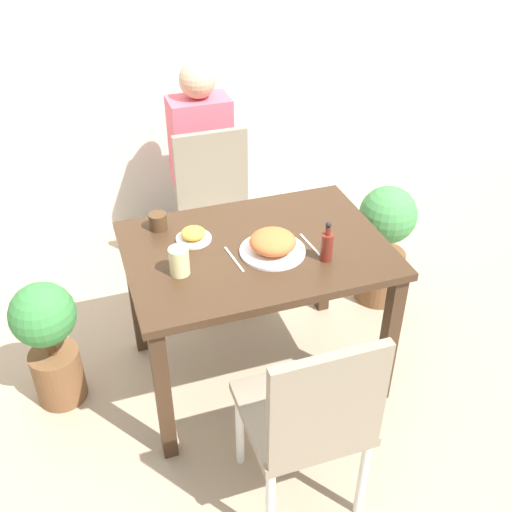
{
  "coord_description": "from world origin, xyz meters",
  "views": [
    {
      "loc": [
        -0.66,
        -1.97,
        2.14
      ],
      "look_at": [
        0.0,
        0.0,
        0.68
      ],
      "focal_mm": 42.0,
      "sensor_mm": 36.0,
      "label": 1
    }
  ],
  "objects_px": {
    "potted_plant_right": "(384,240)",
    "person_figure": "(202,163)",
    "sauce_bottle": "(327,245)",
    "drink_cup": "(158,221)",
    "chair_far": "(218,208)",
    "juice_glass": "(179,261)",
    "food_plate": "(273,244)",
    "side_plate": "(193,235)",
    "chair_near": "(311,416)",
    "potted_plant_left": "(49,338)"
  },
  "relations": [
    {
      "from": "chair_far",
      "to": "side_plate",
      "type": "bearing_deg",
      "value": -114.18
    },
    {
      "from": "side_plate",
      "to": "drink_cup",
      "type": "height_order",
      "value": "drink_cup"
    },
    {
      "from": "drink_cup",
      "to": "sauce_bottle",
      "type": "relative_size",
      "value": 0.44
    },
    {
      "from": "chair_far",
      "to": "drink_cup",
      "type": "height_order",
      "value": "chair_far"
    },
    {
      "from": "chair_near",
      "to": "drink_cup",
      "type": "xyz_separation_m",
      "value": [
        -0.31,
        1.0,
        0.26
      ]
    },
    {
      "from": "side_plate",
      "to": "sauce_bottle",
      "type": "relative_size",
      "value": 0.85
    },
    {
      "from": "chair_far",
      "to": "juice_glass",
      "type": "height_order",
      "value": "chair_far"
    },
    {
      "from": "sauce_bottle",
      "to": "potted_plant_left",
      "type": "xyz_separation_m",
      "value": [
        -1.14,
        0.31,
        -0.44
      ]
    },
    {
      "from": "chair_far",
      "to": "side_plate",
      "type": "xyz_separation_m",
      "value": [
        -0.27,
        -0.6,
        0.25
      ]
    },
    {
      "from": "sauce_bottle",
      "to": "side_plate",
      "type": "bearing_deg",
      "value": 146.7
    },
    {
      "from": "sauce_bottle",
      "to": "potted_plant_right",
      "type": "xyz_separation_m",
      "value": [
        0.59,
        0.51,
        -0.42
      ]
    },
    {
      "from": "side_plate",
      "to": "person_figure",
      "type": "xyz_separation_m",
      "value": [
        0.29,
        1.01,
        -0.17
      ]
    },
    {
      "from": "chair_far",
      "to": "potted_plant_left",
      "type": "distance_m",
      "value": 1.12
    },
    {
      "from": "person_figure",
      "to": "juice_glass",
      "type": "bearing_deg",
      "value": -107.84
    },
    {
      "from": "side_plate",
      "to": "person_figure",
      "type": "bearing_deg",
      "value": 74.16
    },
    {
      "from": "chair_far",
      "to": "potted_plant_left",
      "type": "xyz_separation_m",
      "value": [
        -0.93,
        -0.6,
        -0.15
      ]
    },
    {
      "from": "food_plate",
      "to": "potted_plant_right",
      "type": "height_order",
      "value": "food_plate"
    },
    {
      "from": "food_plate",
      "to": "potted_plant_left",
      "type": "xyz_separation_m",
      "value": [
        -0.95,
        0.2,
        -0.41
      ]
    },
    {
      "from": "side_plate",
      "to": "potted_plant_right",
      "type": "bearing_deg",
      "value": 10.51
    },
    {
      "from": "potted_plant_right",
      "to": "person_figure",
      "type": "relative_size",
      "value": 0.59
    },
    {
      "from": "potted_plant_right",
      "to": "juice_glass",
      "type": "bearing_deg",
      "value": -160.7
    },
    {
      "from": "chair_far",
      "to": "food_plate",
      "type": "distance_m",
      "value": 0.83
    },
    {
      "from": "food_plate",
      "to": "person_figure",
      "type": "height_order",
      "value": "person_figure"
    },
    {
      "from": "chair_far",
      "to": "sauce_bottle",
      "type": "relative_size",
      "value": 5.01
    },
    {
      "from": "side_plate",
      "to": "juice_glass",
      "type": "bearing_deg",
      "value": -116.6
    },
    {
      "from": "food_plate",
      "to": "side_plate",
      "type": "bearing_deg",
      "value": 145.94
    },
    {
      "from": "chair_near",
      "to": "potted_plant_right",
      "type": "distance_m",
      "value": 1.39
    },
    {
      "from": "potted_plant_right",
      "to": "person_figure",
      "type": "xyz_separation_m",
      "value": [
        -0.78,
        0.81,
        0.2
      ]
    },
    {
      "from": "side_plate",
      "to": "drink_cup",
      "type": "relative_size",
      "value": 1.91
    },
    {
      "from": "chair_near",
      "to": "sauce_bottle",
      "type": "xyz_separation_m",
      "value": [
        0.29,
        0.55,
        0.29
      ]
    },
    {
      "from": "potted_plant_left",
      "to": "sauce_bottle",
      "type": "bearing_deg",
      "value": -15.32
    },
    {
      "from": "food_plate",
      "to": "person_figure",
      "type": "bearing_deg",
      "value": 90.11
    },
    {
      "from": "food_plate",
      "to": "side_plate",
      "type": "distance_m",
      "value": 0.35
    },
    {
      "from": "drink_cup",
      "to": "juice_glass",
      "type": "bearing_deg",
      "value": -87.22
    },
    {
      "from": "potted_plant_left",
      "to": "side_plate",
      "type": "bearing_deg",
      "value": -0.06
    },
    {
      "from": "potted_plant_left",
      "to": "chair_far",
      "type": "bearing_deg",
      "value": 32.48
    },
    {
      "from": "chair_far",
      "to": "potted_plant_right",
      "type": "height_order",
      "value": "chair_far"
    },
    {
      "from": "chair_near",
      "to": "juice_glass",
      "type": "distance_m",
      "value": 0.77
    },
    {
      "from": "side_plate",
      "to": "potted_plant_right",
      "type": "xyz_separation_m",
      "value": [
        1.07,
        0.2,
        -0.38
      ]
    },
    {
      "from": "chair_near",
      "to": "potted_plant_left",
      "type": "distance_m",
      "value": 1.23
    },
    {
      "from": "drink_cup",
      "to": "sauce_bottle",
      "type": "distance_m",
      "value": 0.75
    },
    {
      "from": "sauce_bottle",
      "to": "drink_cup",
      "type": "bearing_deg",
      "value": 143.08
    },
    {
      "from": "juice_glass",
      "to": "person_figure",
      "type": "bearing_deg",
      "value": 72.16
    },
    {
      "from": "potted_plant_right",
      "to": "drink_cup",
      "type": "bearing_deg",
      "value": -177.1
    },
    {
      "from": "chair_far",
      "to": "juice_glass",
      "type": "relative_size",
      "value": 7.78
    },
    {
      "from": "sauce_bottle",
      "to": "person_figure",
      "type": "xyz_separation_m",
      "value": [
        -0.19,
        1.32,
        -0.22
      ]
    },
    {
      "from": "chair_near",
      "to": "juice_glass",
      "type": "xyz_separation_m",
      "value": [
        -0.29,
        0.65,
        0.28
      ]
    },
    {
      "from": "chair_far",
      "to": "person_figure",
      "type": "xyz_separation_m",
      "value": [
        0.02,
        0.41,
        0.07
      ]
    },
    {
      "from": "sauce_bottle",
      "to": "person_figure",
      "type": "bearing_deg",
      "value": 98.21
    },
    {
      "from": "food_plate",
      "to": "side_plate",
      "type": "relative_size",
      "value": 1.81
    }
  ]
}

